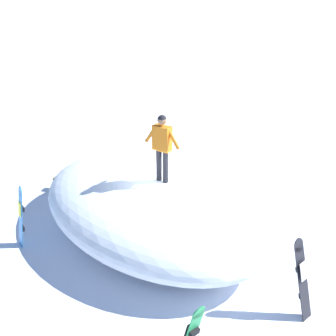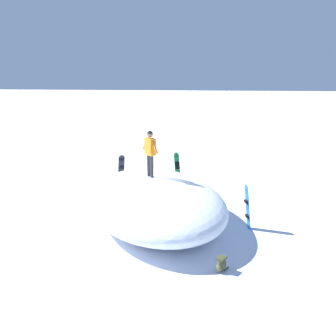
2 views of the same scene
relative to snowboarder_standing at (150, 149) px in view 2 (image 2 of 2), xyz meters
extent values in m
plane|color=white|center=(0.30, -0.01, -2.68)|extent=(240.00, 240.00, 0.00)
ellipsoid|color=white|center=(-0.21, 0.29, -1.85)|extent=(7.41, 8.59, 1.65)
cylinder|color=black|center=(0.07, -0.08, -0.61)|extent=(0.14, 0.14, 0.83)
cylinder|color=black|center=(-0.07, 0.08, -0.61)|extent=(0.14, 0.14, 0.83)
cube|color=orange|center=(0.00, 0.00, 0.11)|extent=(0.47, 0.49, 0.62)
sphere|color=#936B4C|center=(0.00, 0.00, 0.56)|extent=(0.23, 0.23, 0.23)
cylinder|color=orange|center=(0.21, -0.24, 0.16)|extent=(0.32, 0.35, 0.51)
cylinder|color=orange|center=(-0.21, 0.24, 0.16)|extent=(0.32, 0.35, 0.51)
sphere|color=black|center=(0.00, 0.00, 0.58)|extent=(0.21, 0.21, 0.21)
cube|color=#1E8C47|center=(-0.55, -4.34, -1.93)|extent=(0.42, 0.49, 1.50)
cylinder|color=#1E8C47|center=(-0.47, -4.52, -1.18)|extent=(0.27, 0.19, 0.26)
cube|color=black|center=(-0.55, -4.35, -1.66)|extent=(0.24, 0.19, 0.36)
cube|color=black|center=(-0.50, -4.44, -1.66)|extent=(0.21, 0.17, 0.12)
cube|color=black|center=(-0.57, -4.31, -2.20)|extent=(0.21, 0.17, 0.12)
cube|color=black|center=(2.06, -3.46, -1.90)|extent=(0.46, 0.52, 1.57)
cylinder|color=black|center=(1.96, -3.28, -1.12)|extent=(0.30, 0.22, 0.29)
cube|color=#B2B2B7|center=(2.05, -3.45, -1.62)|extent=(0.27, 0.21, 0.38)
cube|color=black|center=(2.00, -3.36, -1.62)|extent=(0.21, 0.17, 0.12)
cube|color=black|center=(2.07, -3.49, -2.18)|extent=(0.21, 0.17, 0.12)
cube|color=#2672BF|center=(-3.55, 0.51, -1.92)|extent=(0.28, 0.33, 1.52)
cylinder|color=#2672BF|center=(-3.46, 0.54, -1.16)|extent=(0.14, 0.28, 0.28)
cube|color=yellow|center=(-3.54, 0.51, -1.65)|extent=(0.12, 0.24, 0.36)
cube|color=black|center=(-3.48, 0.53, -1.65)|extent=(0.14, 0.21, 0.12)
cube|color=black|center=(-3.54, 0.51, -2.19)|extent=(0.14, 0.21, 0.12)
ellipsoid|color=#383D23|center=(-2.62, 3.52, -2.46)|extent=(0.39, 0.41, 0.44)
ellipsoid|color=#4B5131|center=(-2.54, 3.65, -2.52)|extent=(0.21, 0.18, 0.21)
cube|color=#383D23|center=(-2.62, 3.52, -2.27)|extent=(0.32, 0.35, 0.06)
cylinder|color=#383D23|center=(-2.77, 3.40, -2.66)|extent=(0.15, 0.22, 0.04)
cylinder|color=#383D23|center=(-2.65, 3.33, -2.66)|extent=(0.15, 0.22, 0.04)
camera|label=1|loc=(-2.24, -9.68, 3.75)|focal=47.10mm
camera|label=2|loc=(-2.34, 12.60, 2.61)|focal=38.39mm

